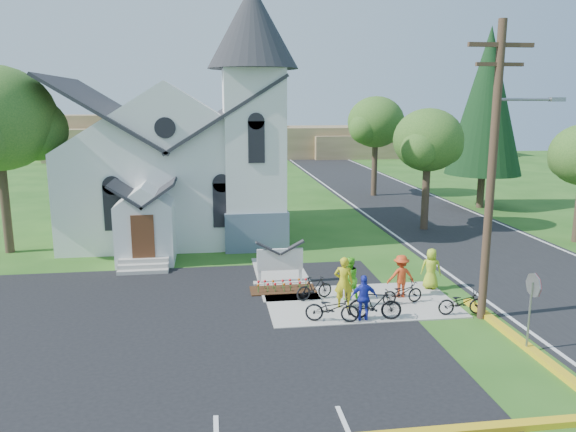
{
  "coord_description": "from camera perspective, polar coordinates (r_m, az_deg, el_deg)",
  "views": [
    {
      "loc": [
        -3.99,
        -18.88,
        7.47
      ],
      "look_at": [
        -0.61,
        5.0,
        2.49
      ],
      "focal_mm": 35.0,
      "sensor_mm": 36.0,
      "label": 1
    }
  ],
  "objects": [
    {
      "name": "church",
      "position": [
        31.48,
        -10.83,
        7.41
      ],
      "size": [
        12.35,
        12.0,
        13.0
      ],
      "color": "white",
      "rests_on": "ground"
    },
    {
      "name": "conifer",
      "position": [
        41.48,
        19.56,
        10.9
      ],
      "size": [
        5.2,
        5.2,
        12.4
      ],
      "color": "#36281D",
      "rests_on": "ground"
    },
    {
      "name": "sidewalk",
      "position": [
        21.48,
        7.37,
        -8.72
      ],
      "size": [
        7.0,
        4.0,
        0.05
      ],
      "primitive_type": "cube",
      "color": "#AAA49A",
      "rests_on": "ground"
    },
    {
      "name": "cyclist_0",
      "position": [
        20.56,
        5.68,
        -6.72
      ],
      "size": [
        0.8,
        0.65,
        1.91
      ],
      "primitive_type": "imported",
      "rotation": [
        0.0,
        0.0,
        2.83
      ],
      "color": "gold",
      "rests_on": "sidewalk"
    },
    {
      "name": "bike_2",
      "position": [
        21.42,
        11.53,
        -7.63
      ],
      "size": [
        1.71,
        0.87,
        0.86
      ],
      "primitive_type": "imported",
      "rotation": [
        0.0,
        0.0,
        1.76
      ],
      "color": "black",
      "rests_on": "sidewalk"
    },
    {
      "name": "parking_lot",
      "position": [
        18.7,
        -17.01,
        -12.39
      ],
      "size": [
        20.0,
        16.0,
        0.02
      ],
      "primitive_type": "cube",
      "color": "black",
      "rests_on": "ground"
    },
    {
      "name": "tree_road_near",
      "position": [
        33.39,
        14.06,
        7.44
      ],
      "size": [
        4.0,
        4.0,
        7.05
      ],
      "color": "#36281D",
      "rests_on": "ground"
    },
    {
      "name": "distant_hills",
      "position": [
        75.75,
        -2.49,
        7.65
      ],
      "size": [
        61.0,
        10.0,
        5.6
      ],
      "color": "brown",
      "rests_on": "ground"
    },
    {
      "name": "cyclist_4",
      "position": [
        23.24,
        14.33,
        -5.2
      ],
      "size": [
        0.94,
        0.78,
        1.64
      ],
      "primitive_type": "imported",
      "rotation": [
        0.0,
        0.0,
        2.77
      ],
      "color": "#A7C625",
      "rests_on": "sidewalk"
    },
    {
      "name": "ground",
      "position": [
        20.69,
        3.67,
        -9.52
      ],
      "size": [
        120.0,
        120.0,
        0.0
      ],
      "primitive_type": "plane",
      "color": "#245418",
      "rests_on": "ground"
    },
    {
      "name": "cyclist_2",
      "position": [
        19.56,
        7.73,
        -8.23
      ],
      "size": [
        0.97,
        0.48,
        1.6
      ],
      "primitive_type": "imported",
      "rotation": [
        0.0,
        0.0,
        3.04
      ],
      "color": "#252FBC",
      "rests_on": "sidewalk"
    },
    {
      "name": "utility_pole",
      "position": [
        19.85,
        20.2,
        4.97
      ],
      "size": [
        3.45,
        0.28,
        10.0
      ],
      "color": "#412C20",
      "rests_on": "ground"
    },
    {
      "name": "bike_1",
      "position": [
        21.46,
        2.69,
        -7.3
      ],
      "size": [
        1.56,
        0.84,
        0.9
      ],
      "primitive_type": "imported",
      "rotation": [
        0.0,
        0.0,
        1.87
      ],
      "color": "black",
      "rests_on": "sidewalk"
    },
    {
      "name": "bike_3",
      "position": [
        19.76,
        8.83,
        -8.83
      ],
      "size": [
        1.89,
        0.91,
        1.1
      ],
      "primitive_type": "imported",
      "rotation": [
        0.0,
        0.0,
        1.34
      ],
      "color": "black",
      "rests_on": "sidewalk"
    },
    {
      "name": "bike_4",
      "position": [
        20.9,
        17.24,
        -8.37
      ],
      "size": [
        1.73,
        0.67,
        0.9
      ],
      "primitive_type": "imported",
      "rotation": [
        0.0,
        0.0,
        1.53
      ],
      "color": "black",
      "rests_on": "sidewalk"
    },
    {
      "name": "stop_sign",
      "position": [
        18.35,
        23.57,
        -7.41
      ],
      "size": [
        0.11,
        0.76,
        2.48
      ],
      "color": "gray",
      "rests_on": "ground"
    },
    {
      "name": "tree_road_mid",
      "position": [
        44.84,
        8.91,
        9.37
      ],
      "size": [
        4.4,
        4.4,
        7.8
      ],
      "color": "#36281D",
      "rests_on": "ground"
    },
    {
      "name": "cyclist_1",
      "position": [
        21.47,
        6.23,
        -6.31
      ],
      "size": [
        0.98,
        0.89,
        1.64
      ],
      "primitive_type": "imported",
      "rotation": [
        0.0,
        0.0,
        3.56
      ],
      "color": "#5FDC29",
      "rests_on": "sidewalk"
    },
    {
      "name": "cyclist_3",
      "position": [
        22.01,
        11.4,
        -6.0
      ],
      "size": [
        1.09,
        0.64,
        1.66
      ],
      "primitive_type": "imported",
      "rotation": [
        0.0,
        0.0,
        3.17
      ],
      "color": "red",
      "rests_on": "sidewalk"
    },
    {
      "name": "flower_bed",
      "position": [
        22.62,
        -0.52,
        -7.52
      ],
      "size": [
        2.6,
        1.1,
        0.07
      ],
      "primitive_type": "cube",
      "color": "#361B0E",
      "rests_on": "ground"
    },
    {
      "name": "church_sign",
      "position": [
        23.17,
        -0.82,
        -4.48
      ],
      "size": [
        2.2,
        0.4,
        1.7
      ],
      "color": "#AAA49A",
      "rests_on": "ground"
    },
    {
      "name": "road",
      "position": [
        37.41,
        14.09,
        -0.19
      ],
      "size": [
        8.0,
        90.0,
        0.02
      ],
      "primitive_type": "cube",
      "color": "black",
      "rests_on": "ground"
    },
    {
      "name": "bike_0",
      "position": [
        19.41,
        4.5,
        -9.31
      ],
      "size": [
        1.94,
        1.06,
        0.96
      ],
      "primitive_type": "imported",
      "rotation": [
        0.0,
        0.0,
        1.33
      ],
      "color": "black",
      "rests_on": "sidewalk"
    }
  ]
}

